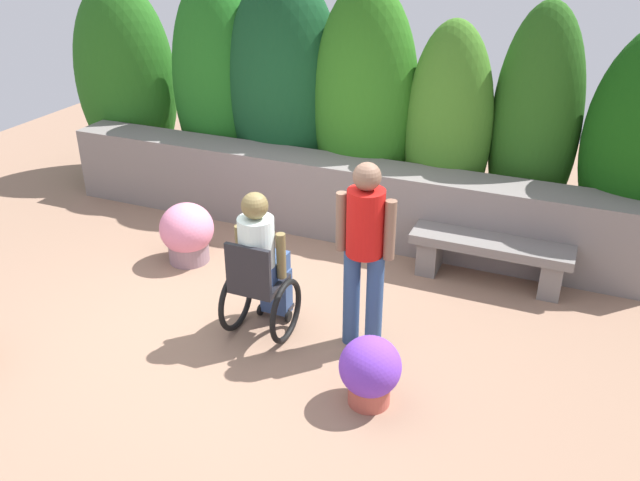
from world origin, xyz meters
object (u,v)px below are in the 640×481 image
(person_in_wheelchair, at_px, (261,269))
(flower_pot_purple_near, at_px, (187,233))
(person_standing_companion, at_px, (365,245))
(stone_bench, at_px, (491,253))
(flower_pot_red_accent, at_px, (370,371))

(person_in_wheelchair, height_order, flower_pot_purple_near, person_in_wheelchair)
(person_standing_companion, distance_m, flower_pot_purple_near, 2.36)
(flower_pot_purple_near, bearing_deg, person_standing_companion, -17.86)
(stone_bench, relative_size, flower_pot_red_accent, 2.79)
(stone_bench, bearing_deg, flower_pot_red_accent, -97.18)
(person_in_wheelchair, relative_size, flower_pot_red_accent, 2.40)
(person_in_wheelchair, bearing_deg, flower_pot_red_accent, -25.72)
(flower_pot_purple_near, xyz_separation_m, flower_pot_red_accent, (2.47, -1.38, -0.03))
(flower_pot_purple_near, height_order, flower_pot_red_accent, flower_pot_purple_near)
(person_standing_companion, distance_m, flower_pot_red_accent, 0.99)
(flower_pot_red_accent, bearing_deg, flower_pot_purple_near, 150.84)
(stone_bench, height_order, person_standing_companion, person_standing_companion)
(flower_pot_red_accent, bearing_deg, stone_bench, 77.31)
(person_standing_companion, bearing_deg, stone_bench, 50.25)
(person_standing_companion, bearing_deg, flower_pot_purple_near, 150.24)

